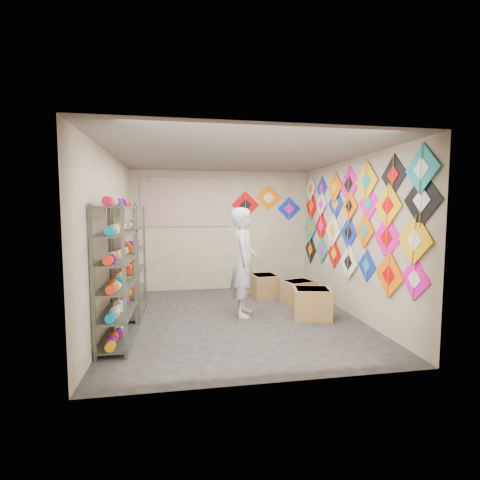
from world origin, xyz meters
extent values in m
plane|color=#262421|center=(0.00, 0.00, 0.00)|extent=(4.50, 4.50, 0.00)
plane|color=#B8A78C|center=(0.00, 2.25, 1.35)|extent=(4.00, 0.00, 4.00)
plane|color=#B8A78C|center=(0.00, -2.25, 1.35)|extent=(4.00, 0.00, 4.00)
plane|color=#B8A78C|center=(-2.00, 0.00, 1.35)|extent=(0.00, 4.50, 4.50)
plane|color=#B8A78C|center=(2.00, 0.00, 1.35)|extent=(0.00, 4.50, 4.50)
plane|color=slate|center=(0.00, 0.00, 2.70)|extent=(4.50, 4.50, 0.00)
cube|color=#4C5147|center=(-1.78, -0.85, 0.95)|extent=(0.40, 1.10, 1.90)
cube|color=#4C5147|center=(-1.78, 0.45, 0.95)|extent=(0.40, 1.10, 1.90)
cylinder|color=red|center=(-1.78, -1.33, 1.04)|extent=(0.12, 0.10, 0.12)
cylinder|color=#F33901|center=(-1.78, -1.14, 1.04)|extent=(0.12, 0.10, 0.12)
cylinder|color=orange|center=(-1.78, -0.95, 1.04)|extent=(0.12, 0.10, 0.12)
cylinder|color=white|center=(-1.78, -0.75, 1.04)|extent=(0.12, 0.10, 0.12)
cylinder|color=red|center=(-1.78, -0.56, 1.04)|extent=(0.12, 0.10, 0.12)
cylinder|color=#6E178B|center=(-1.78, -0.37, 1.04)|extent=(0.12, 0.10, 0.12)
cylinder|color=#D2CD7B|center=(-1.78, -0.03, 1.04)|extent=(0.12, 0.10, 0.12)
cylinder|color=#0677A1|center=(-1.78, 0.16, 1.04)|extent=(0.12, 0.10, 0.12)
cylinder|color=red|center=(-1.78, 0.35, 1.04)|extent=(0.12, 0.10, 0.12)
cylinder|color=#F33901|center=(-1.78, 0.55, 1.04)|extent=(0.12, 0.10, 0.12)
cylinder|color=orange|center=(-1.78, 0.74, 1.04)|extent=(0.12, 0.10, 0.12)
cylinder|color=white|center=(-1.78, 0.93, 1.04)|extent=(0.12, 0.10, 0.12)
cube|color=#F808A9|center=(1.99, -1.79, 0.96)|extent=(0.03, 0.56, 0.56)
cube|color=#FF6700|center=(1.97, -1.26, 0.91)|extent=(0.01, 0.67, 0.67)
cube|color=#0C29B7|center=(1.99, -0.63, 0.94)|extent=(0.01, 0.53, 0.53)
cube|color=silver|center=(1.97, -0.05, 0.91)|extent=(0.03, 0.63, 0.63)
cube|color=#D80002|center=(1.99, 0.57, 0.99)|extent=(0.01, 0.58, 0.58)
cube|color=#1091A3|center=(1.97, 1.15, 0.99)|extent=(0.01, 0.56, 0.56)
cube|color=black|center=(1.99, 1.82, 0.93)|extent=(0.02, 0.66, 0.66)
cube|color=#F9B307|center=(1.97, -1.78, 1.45)|extent=(0.04, 0.65, 0.65)
cube|color=#F808A9|center=(1.99, -1.14, 1.43)|extent=(0.01, 0.66, 0.66)
cube|color=#FF6700|center=(1.97, -0.55, 1.50)|extent=(0.01, 0.57, 0.57)
cube|color=#0C29B7|center=(1.99, 0.01, 1.43)|extent=(0.02, 0.61, 0.61)
cube|color=silver|center=(1.97, 0.62, 1.44)|extent=(0.02, 0.66, 0.66)
cube|color=#D80002|center=(1.99, 1.23, 1.49)|extent=(0.02, 0.63, 0.63)
cube|color=#1091A3|center=(1.97, 1.83, 1.42)|extent=(0.04, 0.70, 0.70)
cube|color=black|center=(1.99, -1.85, 1.95)|extent=(0.02, 0.70, 0.70)
cube|color=#F9B307|center=(1.97, -1.17, 1.89)|extent=(0.02, 0.64, 0.64)
cube|color=#F808A9|center=(1.99, -0.62, 1.93)|extent=(0.03, 0.60, 0.60)
cube|color=#FF6700|center=(1.97, -0.03, 1.89)|extent=(0.03, 0.55, 0.55)
cube|color=#0C29B7|center=(1.99, 0.56, 1.95)|extent=(0.02, 0.63, 0.63)
cube|color=silver|center=(1.97, 1.21, 1.95)|extent=(0.03, 0.53, 0.53)
cube|color=#D80002|center=(1.99, 1.80, 1.91)|extent=(0.04, 0.66, 0.66)
cube|color=#1091A3|center=(1.97, -1.85, 2.32)|extent=(0.03, 0.63, 0.63)
cube|color=black|center=(1.99, -1.25, 2.31)|extent=(0.02, 0.60, 0.60)
cube|color=#F9B307|center=(1.97, -0.56, 2.28)|extent=(0.01, 0.66, 0.66)
cube|color=#F808A9|center=(1.99, 0.05, 2.27)|extent=(0.04, 0.70, 0.70)
cube|color=#FF6700|center=(1.97, 0.57, 2.25)|extent=(0.03, 0.61, 0.61)
cube|color=#0C29B7|center=(1.99, 1.24, 2.28)|extent=(0.03, 0.52, 0.52)
cube|color=silver|center=(1.97, 1.83, 2.30)|extent=(0.03, 0.57, 0.57)
cube|color=#D80002|center=(0.55, 2.24, 1.94)|extent=(0.65, 0.02, 0.65)
cube|color=#FF6700|center=(1.10, 2.24, 2.11)|extent=(0.62, 0.02, 0.62)
cube|color=#0C29B7|center=(1.60, 2.24, 1.85)|extent=(0.56, 0.02, 0.56)
cube|color=#6A4CA6|center=(-0.80, 2.23, 2.00)|extent=(2.00, 0.01, 1.10)
imported|color=beige|center=(0.14, 0.15, 0.93)|extent=(0.88, 0.75, 1.87)
cube|color=olive|center=(1.24, -0.22, 0.26)|extent=(0.71, 0.63, 0.51)
cube|color=olive|center=(1.30, 0.63, 0.23)|extent=(0.68, 0.61, 0.46)
cube|color=olive|center=(0.78, 1.27, 0.24)|extent=(0.56, 0.60, 0.48)
camera|label=1|loc=(-0.90, -5.68, 1.83)|focal=26.00mm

